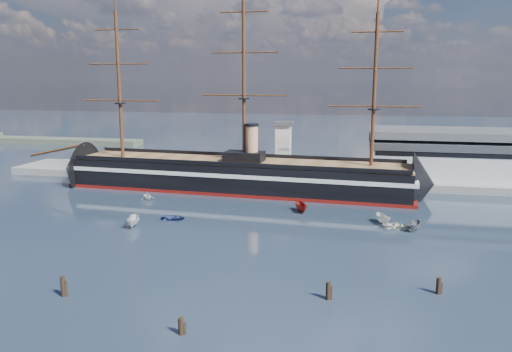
# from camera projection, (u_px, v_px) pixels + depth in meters

# --- Properties ---
(ground) EXTENTS (600.00, 600.00, 0.00)m
(ground) POSITION_uv_depth(u_px,v_px,m) (246.00, 211.00, 110.10)
(ground) COLOR #162434
(ground) RESTS_ON ground
(quay) EXTENTS (180.00, 18.00, 2.00)m
(quay) POSITION_uv_depth(u_px,v_px,m) (309.00, 181.00, 142.61)
(quay) COLOR slate
(quay) RESTS_ON ground
(warehouse) EXTENTS (63.00, 21.00, 11.60)m
(warehouse) POSITION_uv_depth(u_px,v_px,m) (488.00, 156.00, 135.10)
(warehouse) COLOR #B7BABC
(warehouse) RESTS_ON ground
(quay_tower) EXTENTS (5.00, 5.00, 15.00)m
(quay_tower) POSITION_uv_depth(u_px,v_px,m) (283.00, 148.00, 139.28)
(quay_tower) COLOR silver
(quay_tower) RESTS_ON ground
(warship) EXTENTS (113.31, 21.27, 53.94)m
(warship) POSITION_uv_depth(u_px,v_px,m) (230.00, 175.00, 130.33)
(warship) COLOR black
(warship) RESTS_ON ground
(motorboat_a) EXTENTS (6.80, 3.83, 2.57)m
(motorboat_a) POSITION_uv_depth(u_px,v_px,m) (134.00, 227.00, 98.62)
(motorboat_a) COLOR silver
(motorboat_a) RESTS_ON ground
(motorboat_b) EXTENTS (1.44, 3.18, 1.45)m
(motorboat_b) POSITION_uv_depth(u_px,v_px,m) (173.00, 220.00, 103.29)
(motorboat_b) COLOR navy
(motorboat_b) RESTS_ON ground
(motorboat_c) EXTENTS (5.65, 3.34, 2.13)m
(motorboat_c) POSITION_uv_depth(u_px,v_px,m) (415.00, 231.00, 96.00)
(motorboat_c) COLOR slate
(motorboat_c) RESTS_ON ground
(motorboat_d) EXTENTS (6.03, 6.26, 2.23)m
(motorboat_d) POSITION_uv_depth(u_px,v_px,m) (147.00, 200.00, 120.26)
(motorboat_d) COLOR silver
(motorboat_d) RESTS_ON ground
(motorboat_e) EXTENTS (1.44, 3.41, 1.57)m
(motorboat_e) POSITION_uv_depth(u_px,v_px,m) (397.00, 228.00, 97.38)
(motorboat_e) COLOR beige
(motorboat_e) RESTS_ON ground
(motorboat_f) EXTENTS (6.48, 4.23, 2.43)m
(motorboat_f) POSITION_uv_depth(u_px,v_px,m) (383.00, 224.00, 100.36)
(motorboat_f) COLOR silver
(motorboat_f) RESTS_ON ground
(motorboat_g) EXTENTS (6.64, 4.56, 2.50)m
(motorboat_g) POSITION_uv_depth(u_px,v_px,m) (302.00, 212.00, 109.38)
(motorboat_g) COLOR maroon
(motorboat_g) RESTS_ON ground
(piling_near_left) EXTENTS (0.64, 0.64, 3.54)m
(piling_near_left) POSITION_uv_depth(u_px,v_px,m) (64.00, 296.00, 67.12)
(piling_near_left) COLOR black
(piling_near_left) RESTS_ON ground
(piling_near_mid) EXTENTS (0.64, 0.64, 2.76)m
(piling_near_mid) POSITION_uv_depth(u_px,v_px,m) (181.00, 334.00, 57.14)
(piling_near_mid) COLOR black
(piling_near_mid) RESTS_ON ground
(piling_near_right) EXTENTS (0.64, 0.64, 3.15)m
(piling_near_right) POSITION_uv_depth(u_px,v_px,m) (328.00, 299.00, 66.20)
(piling_near_right) COLOR black
(piling_near_right) RESTS_ON ground
(piling_far_right) EXTENTS (0.64, 0.64, 3.03)m
(piling_far_right) POSITION_uv_depth(u_px,v_px,m) (438.00, 294.00, 67.87)
(piling_far_right) COLOR black
(piling_far_right) RESTS_ON ground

